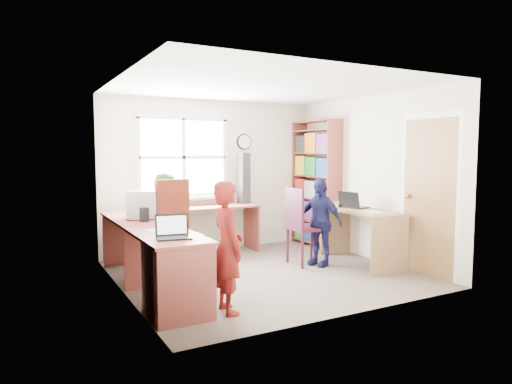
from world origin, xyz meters
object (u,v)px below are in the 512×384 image
right_desk (361,224)px  wooden_chair (302,223)px  l_desk (175,254)px  swivel_chair (178,235)px  person_green (166,220)px  laptop_right (352,204)px  cd_tower (244,178)px  crt_monitor (140,205)px  person_red (227,247)px  laptop_left (173,232)px  potted_plant (176,198)px  person_navy (319,222)px  bookshelf (316,187)px

right_desk → wooden_chair: (-0.80, 0.31, 0.03)m
l_desk → swivel_chair: bearing=69.2°
wooden_chair → person_green: bearing=156.4°
laptop_right → cd_tower: cd_tower is taller
crt_monitor → person_red: size_ratio=0.32×
laptop_left → person_green: (0.50, 1.85, -0.16)m
l_desk → crt_monitor: crt_monitor is taller
crt_monitor → person_green: bearing=55.5°
potted_plant → person_red: person_red is taller
laptop_left → swivel_chair: bearing=79.4°
swivel_chair → person_red: size_ratio=0.94×
wooden_chair → person_green: (-1.70, 0.83, 0.06)m
person_red → person_navy: bearing=-56.6°
cd_tower → person_navy: size_ratio=0.68×
crt_monitor → cd_tower: size_ratio=0.51×
potted_plant → l_desk: bearing=-109.1°
l_desk → potted_plant: bearing=70.9°
person_green → bookshelf: bearing=-73.7°
l_desk → wooden_chair: bearing=13.0°
wooden_chair → cd_tower: bearing=103.1°
wooden_chair → person_red: person_red is taller
l_desk → person_navy: (2.20, 0.33, 0.15)m
swivel_chair → laptop_right: bearing=-15.6°
bookshelf → person_red: bearing=-140.0°
cd_tower → right_desk: bearing=-69.6°
laptop_left → person_red: size_ratio=0.28×
right_desk → bookshelf: bearing=90.5°
person_navy → person_red: bearing=-80.4°
person_red → l_desk: bearing=23.3°
right_desk → potted_plant: size_ratio=4.50×
potted_plant → person_green: (-0.29, -0.41, -0.26)m
wooden_chair → laptop_left: wooden_chair is taller
crt_monitor → person_green: size_ratio=0.32×
crt_monitor → person_green: 0.69m
bookshelf → swivel_chair: size_ratio=1.72×
right_desk → laptop_right: size_ratio=3.38×
laptop_left → cd_tower: size_ratio=0.44×
laptop_right → person_green: (-2.50, 0.94, -0.18)m
person_navy → swivel_chair: bearing=-122.0°
right_desk → cd_tower: 2.03m
crt_monitor → person_green: person_green is taller
bookshelf → potted_plant: 2.38m
swivel_chair → person_navy: size_ratio=1.01×
wooden_chair → person_red: (-1.73, -1.24, 0.06)m
person_navy → laptop_right: bearing=72.1°
swivel_chair → crt_monitor: swivel_chair is taller
bookshelf → cd_tower: (-1.20, 0.31, 0.16)m
person_red → person_navy: 2.22m
person_red → person_green: 2.07m
person_navy → potted_plant: bearing=-150.8°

